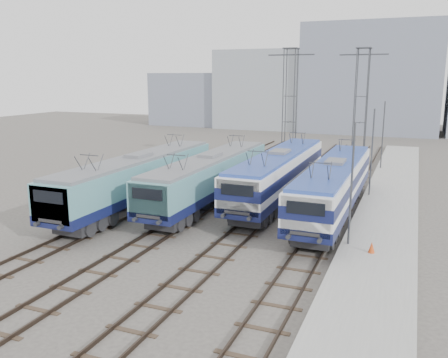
% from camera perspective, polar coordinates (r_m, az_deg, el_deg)
% --- Properties ---
extents(ground, '(160.00, 160.00, 0.00)m').
position_cam_1_polar(ground, '(27.98, -3.77, -7.39)').
color(ground, '#514C47').
extents(platform, '(4.00, 70.00, 0.30)m').
position_cam_1_polar(platform, '(33.04, 18.83, -4.67)').
color(platform, '#9E9E99').
rests_on(platform, ground).
extents(locomotive_far_left, '(2.92, 18.47, 3.48)m').
position_cam_1_polar(locomotive_far_left, '(34.71, -10.35, 0.26)').
color(locomotive_far_left, '#121846').
rests_on(locomotive_far_left, ground).
extents(locomotive_center_left, '(2.83, 17.88, 3.37)m').
position_cam_1_polar(locomotive_center_left, '(34.90, -1.78, 0.40)').
color(locomotive_center_left, '#121846').
rests_on(locomotive_center_left, ground).
extents(locomotive_center_right, '(2.91, 18.39, 3.46)m').
position_cam_1_polar(locomotive_center_right, '(36.00, 6.61, 0.88)').
color(locomotive_center_right, '#121846').
rests_on(locomotive_center_right, ground).
extents(locomotive_far_right, '(2.86, 18.08, 3.40)m').
position_cam_1_polar(locomotive_far_right, '(32.84, 13.08, -0.53)').
color(locomotive_far_right, '#121846').
rests_on(locomotive_far_right, ground).
extents(catenary_tower_west, '(4.50, 1.20, 12.00)m').
position_cam_1_polar(catenary_tower_west, '(47.21, 7.91, 8.80)').
color(catenary_tower_west, '#3F4247').
rests_on(catenary_tower_west, ground).
extents(catenary_tower_east, '(4.50, 1.20, 12.00)m').
position_cam_1_polar(catenary_tower_east, '(48.04, 16.12, 8.50)').
color(catenary_tower_east, '#3F4247').
rests_on(catenary_tower_east, ground).
extents(mast_front, '(0.12, 0.12, 7.00)m').
position_cam_1_polar(mast_front, '(26.53, 15.07, -1.01)').
color(mast_front, '#3F4247').
rests_on(mast_front, ground).
extents(mast_mid, '(0.12, 0.12, 7.00)m').
position_cam_1_polar(mast_mid, '(38.27, 17.34, 2.84)').
color(mast_mid, '#3F4247').
rests_on(mast_mid, ground).
extents(mast_rear, '(0.12, 0.12, 7.00)m').
position_cam_1_polar(mast_rear, '(50.13, 18.55, 4.87)').
color(mast_rear, '#3F4247').
rests_on(mast_rear, ground).
extents(safety_cone, '(0.34, 0.34, 0.60)m').
position_cam_1_polar(safety_cone, '(26.32, 17.33, -7.84)').
color(safety_cone, '#CA4516').
rests_on(safety_cone, platform).
extents(building_west, '(18.00, 12.00, 14.00)m').
position_cam_1_polar(building_west, '(89.45, 5.50, 10.67)').
color(building_west, '#969EA8').
rests_on(building_west, ground).
extents(building_center, '(22.00, 14.00, 18.00)m').
position_cam_1_polar(building_center, '(86.03, 17.33, 11.45)').
color(building_center, gray).
rests_on(building_center, ground).
extents(building_far_west, '(14.00, 10.00, 10.00)m').
position_cam_1_polar(building_far_west, '(95.34, -3.91, 9.59)').
color(building_far_west, gray).
rests_on(building_far_west, ground).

